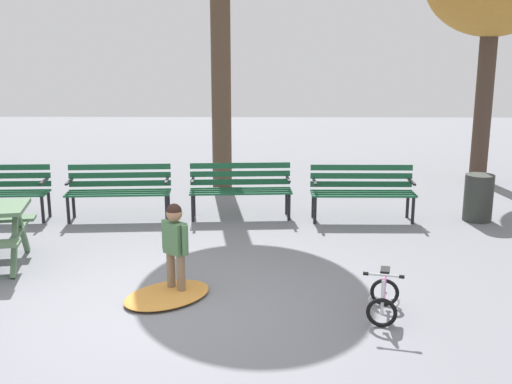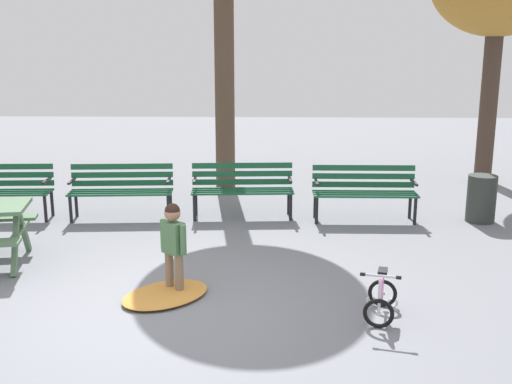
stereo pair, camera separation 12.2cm
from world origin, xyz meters
The scene contains 9 objects.
ground centered at (0.00, 0.00, 0.00)m, with size 36.00×36.00×0.00m, color slate.
park_bench_far_left centered at (-3.18, 3.48, 0.51)m, with size 1.63×0.56×0.85m.
park_bench_left centered at (-1.28, 3.55, 0.51)m, with size 1.63×0.57×0.85m.
park_bench_right centered at (0.62, 3.68, 0.51)m, with size 1.63×0.56×0.85m.
park_bench_far_right centered at (2.53, 3.54, 0.51)m, with size 1.60×0.46×0.85m.
child_standing centered at (0.04, 0.50, 0.60)m, with size 0.32×0.29×1.03m.
kids_bicycle centered at (2.20, -0.04, 0.20)m, with size 0.47×0.62×0.54m.
leaf_pile centered at (-0.05, 0.39, 0.04)m, with size 1.02×0.71×0.07m, color #C68438.
trash_bin centered at (4.34, 3.51, 0.37)m, with size 0.44×0.44×0.73m, color #2D332D.
Camera 2 is at (1.12, -5.82, 2.65)m, focal length 43.16 mm.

